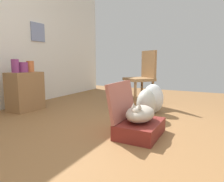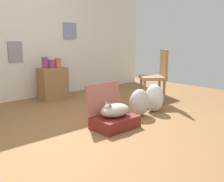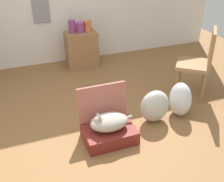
{
  "view_description": "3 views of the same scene",
  "coord_description": "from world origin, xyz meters",
  "px_view_note": "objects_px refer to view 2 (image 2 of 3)",
  "views": [
    {
      "loc": [
        -1.71,
        -0.85,
        0.78
      ],
      "look_at": [
        0.53,
        0.31,
        0.41
      ],
      "focal_mm": 32.84,
      "sensor_mm": 36.0,
      "label": 1
    },
    {
      "loc": [
        -1.85,
        -2.44,
        1.11
      ],
      "look_at": [
        0.59,
        0.25,
        0.38
      ],
      "focal_mm": 40.56,
      "sensor_mm": 36.0,
      "label": 2
    },
    {
      "loc": [
        -0.53,
        -2.35,
        1.94
      ],
      "look_at": [
        0.37,
        0.02,
        0.5
      ],
      "focal_mm": 43.35,
      "sensor_mm": 36.0,
      "label": 3
    }
  ],
  "objects_px": {
    "suitcase_base": "(115,122)",
    "plastic_bag_clear": "(154,98)",
    "plastic_bag_white": "(139,103)",
    "vase_short": "(58,63)",
    "cat": "(115,110)",
    "vase_tall": "(45,63)",
    "chair": "(157,74)",
    "vase_round": "(52,64)",
    "side_table": "(53,84)"
  },
  "relations": [
    {
      "from": "vase_short",
      "to": "vase_tall",
      "type": "bearing_deg",
      "value": 173.3
    },
    {
      "from": "plastic_bag_white",
      "to": "chair",
      "type": "distance_m",
      "value": 0.95
    },
    {
      "from": "vase_tall",
      "to": "vase_short",
      "type": "bearing_deg",
      "value": -6.7
    },
    {
      "from": "suitcase_base",
      "to": "plastic_bag_clear",
      "type": "distance_m",
      "value": 1.01
    },
    {
      "from": "suitcase_base",
      "to": "vase_short",
      "type": "xyz_separation_m",
      "value": [
        0.37,
        2.01,
        0.61
      ]
    },
    {
      "from": "vase_short",
      "to": "chair",
      "type": "xyz_separation_m",
      "value": [
        1.08,
        -1.53,
        -0.17
      ]
    },
    {
      "from": "vase_short",
      "to": "cat",
      "type": "bearing_deg",
      "value": -100.66
    },
    {
      "from": "suitcase_base",
      "to": "chair",
      "type": "xyz_separation_m",
      "value": [
        1.46,
        0.48,
        0.44
      ]
    },
    {
      "from": "plastic_bag_white",
      "to": "chair",
      "type": "xyz_separation_m",
      "value": [
        0.83,
        0.34,
        0.32
      ]
    },
    {
      "from": "suitcase_base",
      "to": "side_table",
      "type": "height_order",
      "value": "side_table"
    },
    {
      "from": "suitcase_base",
      "to": "vase_short",
      "type": "distance_m",
      "value": 2.13
    },
    {
      "from": "plastic_bag_clear",
      "to": "chair",
      "type": "bearing_deg",
      "value": 35.0
    },
    {
      "from": "plastic_bag_white",
      "to": "vase_short",
      "type": "height_order",
      "value": "vase_short"
    },
    {
      "from": "suitcase_base",
      "to": "side_table",
      "type": "relative_size",
      "value": 0.92
    },
    {
      "from": "plastic_bag_clear",
      "to": "plastic_bag_white",
      "type": "bearing_deg",
      "value": -178.93
    },
    {
      "from": "plastic_bag_white",
      "to": "chair",
      "type": "height_order",
      "value": "chair"
    },
    {
      "from": "vase_round",
      "to": "plastic_bag_clear",
      "type": "bearing_deg",
      "value": -68.31
    },
    {
      "from": "suitcase_base",
      "to": "chair",
      "type": "bearing_deg",
      "value": 18.21
    },
    {
      "from": "vase_tall",
      "to": "suitcase_base",
      "type": "bearing_deg",
      "value": -93.25
    },
    {
      "from": "vase_short",
      "to": "chair",
      "type": "height_order",
      "value": "chair"
    },
    {
      "from": "plastic_bag_clear",
      "to": "vase_short",
      "type": "height_order",
      "value": "vase_short"
    },
    {
      "from": "plastic_bag_white",
      "to": "vase_tall",
      "type": "height_order",
      "value": "vase_tall"
    },
    {
      "from": "side_table",
      "to": "chair",
      "type": "bearing_deg",
      "value": -51.6
    },
    {
      "from": "plastic_bag_white",
      "to": "vase_tall",
      "type": "xyz_separation_m",
      "value": [
        -0.51,
        1.9,
        0.5
      ]
    },
    {
      "from": "chair",
      "to": "vase_short",
      "type": "bearing_deg",
      "value": -105.44
    },
    {
      "from": "suitcase_base",
      "to": "cat",
      "type": "height_order",
      "value": "cat"
    },
    {
      "from": "vase_round",
      "to": "chair",
      "type": "bearing_deg",
      "value": -51.67
    },
    {
      "from": "vase_tall",
      "to": "side_table",
      "type": "bearing_deg",
      "value": -13.78
    },
    {
      "from": "suitcase_base",
      "to": "vase_short",
      "type": "height_order",
      "value": "vase_short"
    },
    {
      "from": "cat",
      "to": "plastic_bag_clear",
      "type": "relative_size",
      "value": 1.13
    },
    {
      "from": "plastic_bag_clear",
      "to": "vase_tall",
      "type": "height_order",
      "value": "vase_tall"
    },
    {
      "from": "cat",
      "to": "side_table",
      "type": "height_order",
      "value": "side_table"
    },
    {
      "from": "suitcase_base",
      "to": "plastic_bag_clear",
      "type": "bearing_deg",
      "value": 8.6
    },
    {
      "from": "suitcase_base",
      "to": "plastic_bag_white",
      "type": "height_order",
      "value": "plastic_bag_white"
    },
    {
      "from": "cat",
      "to": "chair",
      "type": "height_order",
      "value": "chair"
    },
    {
      "from": "cat",
      "to": "vase_tall",
      "type": "height_order",
      "value": "vase_tall"
    },
    {
      "from": "plastic_bag_clear",
      "to": "vase_short",
      "type": "xyz_separation_m",
      "value": [
        -0.61,
        1.86,
        0.47
      ]
    },
    {
      "from": "vase_short",
      "to": "vase_round",
      "type": "xyz_separation_m",
      "value": [
        -0.13,
        0.0,
        -0.01
      ]
    },
    {
      "from": "suitcase_base",
      "to": "cat",
      "type": "xyz_separation_m",
      "value": [
        -0.01,
        0.0,
        0.16
      ]
    },
    {
      "from": "vase_round",
      "to": "plastic_bag_white",
      "type": "bearing_deg",
      "value": -78.37
    },
    {
      "from": "cat",
      "to": "chair",
      "type": "distance_m",
      "value": 1.56
    },
    {
      "from": "side_table",
      "to": "vase_round",
      "type": "distance_m",
      "value": 0.38
    },
    {
      "from": "plastic_bag_clear",
      "to": "chair",
      "type": "height_order",
      "value": "chair"
    },
    {
      "from": "side_table",
      "to": "vase_tall",
      "type": "relative_size",
      "value": 2.98
    },
    {
      "from": "vase_tall",
      "to": "chair",
      "type": "xyz_separation_m",
      "value": [
        1.34,
        -1.56,
        -0.18
      ]
    },
    {
      "from": "vase_short",
      "to": "chair",
      "type": "distance_m",
      "value": 1.88
    },
    {
      "from": "side_table",
      "to": "plastic_bag_white",
      "type": "bearing_deg",
      "value": -78.35
    },
    {
      "from": "vase_short",
      "to": "suitcase_base",
      "type": "bearing_deg",
      "value": -100.46
    },
    {
      "from": "suitcase_base",
      "to": "plastic_bag_white",
      "type": "xyz_separation_m",
      "value": [
        0.63,
        0.14,
        0.13
      ]
    },
    {
      "from": "plastic_bag_white",
      "to": "plastic_bag_clear",
      "type": "xyz_separation_m",
      "value": [
        0.36,
        0.01,
        0.02
      ]
    }
  ]
}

